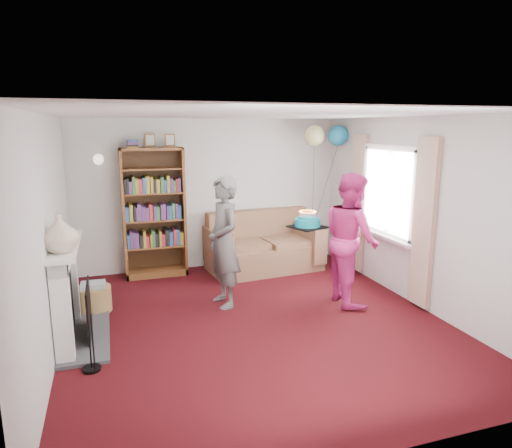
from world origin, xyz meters
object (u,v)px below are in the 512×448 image
object	(u,v)px
bookcase	(154,214)
person_striped	(224,242)
birthday_cake	(307,223)
person_magenta	(351,238)
sofa	(263,248)

from	to	relation	value
bookcase	person_striped	distance (m)	1.79
person_striped	birthday_cake	world-z (taller)	person_striped
person_magenta	birthday_cake	distance (m)	0.67
person_striped	person_magenta	bearing A→B (deg)	68.25
sofa	person_striped	world-z (taller)	person_striped
person_striped	person_magenta	size ratio (longest dim) A/B	0.98
person_striped	bookcase	bearing A→B (deg)	-163.73
person_striped	sofa	bearing A→B (deg)	135.52
person_magenta	birthday_cake	world-z (taller)	person_magenta
sofa	birthday_cake	distance (m)	1.89
sofa	bookcase	bearing A→B (deg)	166.80
bookcase	sofa	distance (m)	1.89
bookcase	sofa	bearing A→B (deg)	-7.40
bookcase	person_magenta	distance (m)	3.15
sofa	person_magenta	xyz separation A→B (m)	(0.65, -1.79, 0.53)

